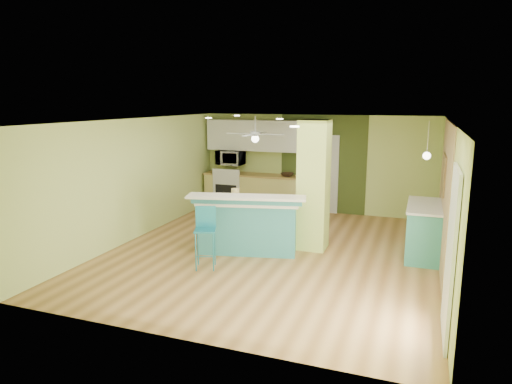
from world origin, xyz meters
TOP-DOWN VIEW (x-y plane):
  - floor at (0.00, 0.00)m, footprint 6.00×7.00m
  - ceiling at (0.00, 0.00)m, footprint 6.00×7.00m
  - wall_back at (0.00, 3.50)m, footprint 6.00×0.01m
  - wall_front at (0.00, -3.50)m, footprint 6.00×0.01m
  - wall_left at (-3.00, 0.00)m, footprint 0.01×7.00m
  - wall_right at (3.00, 0.00)m, footprint 0.01×7.00m
  - wood_panel at (2.99, 0.60)m, footprint 0.02×3.40m
  - olive_accent at (0.20, 3.49)m, footprint 2.20×0.02m
  - interior_door at (0.20, 3.46)m, footprint 0.82×0.05m
  - french_door at (2.97, -2.30)m, footprint 0.04×1.08m
  - column at (0.65, 0.50)m, footprint 0.55×0.55m
  - kitchen_run at (-1.30, 3.20)m, footprint 3.25×0.63m
  - stove at (-2.25, 3.19)m, footprint 0.76×0.66m
  - upper_cabinets at (-1.30, 3.32)m, footprint 3.20×0.34m
  - microwave at (-2.25, 3.20)m, footprint 0.70×0.48m
  - ceiling_fan at (-1.10, 2.00)m, footprint 1.41×1.41m
  - pendant_lamp at (2.65, 0.75)m, footprint 0.14×0.14m
  - wall_decor at (2.96, 0.80)m, footprint 0.03×0.90m
  - peninsula at (-0.47, -0.04)m, footprint 2.24×1.58m
  - bar_stool at (-0.85, -1.16)m, footprint 0.45×0.45m
  - side_counter at (2.70, 0.78)m, footprint 0.64×1.51m
  - fruit_bowl at (-0.66, 3.18)m, footprint 0.35×0.35m
  - canister at (-0.78, 0.00)m, footprint 0.15×0.15m

SIDE VIEW (x-z plane):
  - floor at x=0.00m, z-range -0.01..0.00m
  - stove at x=-2.25m, z-range -0.08..1.00m
  - kitchen_run at x=-1.30m, z-range 0.00..0.94m
  - side_counter at x=2.70m, z-range 0.00..0.98m
  - peninsula at x=-0.47m, z-range -0.04..1.11m
  - bar_stool at x=-0.85m, z-range 0.18..1.25m
  - fruit_bowl at x=-0.66m, z-range 0.94..1.02m
  - interior_door at x=0.20m, z-range 0.00..2.00m
  - french_door at x=2.97m, z-range 0.00..2.10m
  - canister at x=-0.78m, z-range 1.00..1.18m
  - wall_back at x=0.00m, z-range 0.00..2.50m
  - wall_front at x=0.00m, z-range 0.00..2.50m
  - wall_left at x=-3.00m, z-range 0.00..2.50m
  - wall_right at x=3.00m, z-range 0.00..2.50m
  - wood_panel at x=2.99m, z-range 0.00..2.50m
  - olive_accent at x=0.20m, z-range 0.00..2.50m
  - column at x=0.65m, z-range 0.00..2.50m
  - microwave at x=-2.25m, z-range 1.16..1.55m
  - wall_decor at x=2.96m, z-range 1.20..1.90m
  - pendant_lamp at x=2.65m, z-range 1.54..2.23m
  - upper_cabinets at x=-1.30m, z-range 1.55..2.35m
  - ceiling_fan at x=-1.10m, z-range 1.77..2.38m
  - ceiling at x=0.00m, z-range 2.50..2.51m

